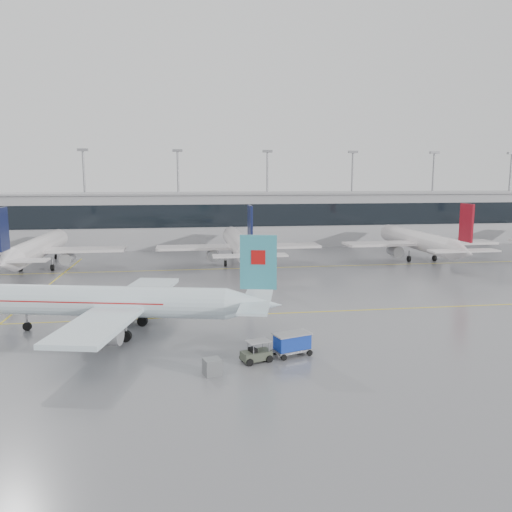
{
  "coord_description": "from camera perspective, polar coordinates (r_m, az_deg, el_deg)",
  "views": [
    {
      "loc": [
        -9.87,
        -55.93,
        15.75
      ],
      "look_at": [
        0.0,
        12.0,
        5.0
      ],
      "focal_mm": 35.0,
      "sensor_mm": 36.0,
      "label": 1
    }
  ],
  "objects": [
    {
      "name": "ground",
      "position": [
        58.94,
        1.69,
        -6.6
      ],
      "size": [
        320.0,
        320.0,
        0.0
      ],
      "primitive_type": "plane",
      "color": "slate",
      "rests_on": "ground"
    },
    {
      "name": "taxi_line_main",
      "position": [
        58.94,
        1.69,
        -6.6
      ],
      "size": [
        120.0,
        0.25,
        0.01
      ],
      "primitive_type": "cube",
      "color": "yellow",
      "rests_on": "ground"
    },
    {
      "name": "taxi_line_north",
      "position": [
        87.92,
        -1.69,
        -1.42
      ],
      "size": [
        120.0,
        0.25,
        0.01
      ],
      "primitive_type": "cube",
      "color": "yellow",
      "rests_on": "ground"
    },
    {
      "name": "taxi_line_cross",
      "position": [
        75.39,
        -23.6,
        -3.91
      ],
      "size": [
        0.25,
        60.0,
        0.01
      ],
      "primitive_type": "cube",
      "color": "yellow",
      "rests_on": "ground"
    },
    {
      "name": "terminal",
      "position": [
        118.74,
        -3.48,
        4.18
      ],
      "size": [
        180.0,
        15.0,
        12.0
      ],
      "primitive_type": "cube",
      "color": "#99999D",
      "rests_on": "ground"
    },
    {
      "name": "terminal_glass",
      "position": [
        111.13,
        -3.16,
        4.63
      ],
      "size": [
        180.0,
        0.2,
        5.0
      ],
      "primitive_type": "cube",
      "color": "black",
      "rests_on": "ground"
    },
    {
      "name": "terminal_roof",
      "position": [
        118.4,
        -3.51,
        7.17
      ],
      "size": [
        182.0,
        16.0,
        0.4
      ],
      "primitive_type": "cube",
      "color": "gray",
      "rests_on": "ground"
    },
    {
      "name": "light_masts",
      "position": [
        124.35,
        -3.75,
        7.77
      ],
      "size": [
        156.4,
        1.0,
        22.6
      ],
      "color": "gray",
      "rests_on": "ground"
    },
    {
      "name": "air_canada_jet",
      "position": [
        52.68,
        -15.03,
        -5.17
      ],
      "size": [
        33.45,
        26.47,
        10.28
      ],
      "rotation": [
        0.0,
        0.0,
        2.91
      ],
      "color": "white",
      "rests_on": "ground"
    },
    {
      "name": "parked_jet_b",
      "position": [
        93.85,
        -23.72,
        0.78
      ],
      "size": [
        29.64,
        36.96,
        11.72
      ],
      "rotation": [
        0.0,
        0.0,
        1.57
      ],
      "color": "silver",
      "rests_on": "ground"
    },
    {
      "name": "parked_jet_c",
      "position": [
        90.96,
        -1.97,
        1.29
      ],
      "size": [
        29.64,
        36.96,
        11.72
      ],
      "rotation": [
        0.0,
        0.0,
        1.57
      ],
      "color": "silver",
      "rests_on": "ground"
    },
    {
      "name": "parked_jet_d",
      "position": [
        100.95,
        18.2,
        1.61
      ],
      "size": [
        29.64,
        36.96,
        11.72
      ],
      "rotation": [
        0.0,
        0.0,
        1.57
      ],
      "color": "silver",
      "rests_on": "ground"
    },
    {
      "name": "baggage_tug",
      "position": [
        43.99,
        0.02,
        -11.17
      ],
      "size": [
        3.88,
        2.29,
        1.85
      ],
      "rotation": [
        0.0,
        0.0,
        0.31
      ],
      "color": "#3E4537",
      "rests_on": "ground"
    },
    {
      "name": "baggage_cart",
      "position": [
        45.42,
        4.16,
        -9.81
      ],
      "size": [
        3.7,
        2.75,
        2.04
      ],
      "rotation": [
        0.0,
        0.0,
        0.31
      ],
      "color": "gray",
      "rests_on": "ground"
    },
    {
      "name": "gse_unit",
      "position": [
        41.39,
        -5.03,
        -12.5
      ],
      "size": [
        1.64,
        1.57,
        1.34
      ],
      "primitive_type": "cube",
      "rotation": [
        0.0,
        0.0,
        0.29
      ],
      "color": "slate",
      "rests_on": "ground"
    }
  ]
}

